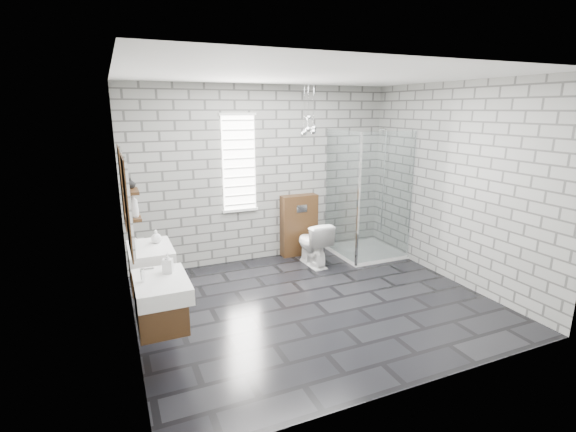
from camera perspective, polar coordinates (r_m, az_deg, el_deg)
floor at (r=5.33m, az=3.70°, el=-11.80°), size 4.20×3.60×0.02m
ceiling at (r=4.79m, az=4.25°, el=18.78°), size 4.20×3.60×0.02m
wall_back at (r=6.52m, az=-3.37°, el=5.66°), size 4.20×0.02×2.70m
wall_front at (r=3.43m, az=17.93°, el=-3.17°), size 4.20×0.02×2.70m
wall_left at (r=4.36m, az=-21.53°, el=0.22°), size 0.02×3.60×2.70m
wall_right at (r=6.13m, az=21.83°, el=4.08°), size 0.02×3.60×2.70m
vanity_left at (r=4.02m, az=-17.48°, el=-9.53°), size 0.47×0.70×1.57m
vanity_right at (r=4.95m, az=-18.76°, el=-5.07°), size 0.47×0.70×1.57m
shelf_lower at (r=4.32m, az=-20.41°, el=-0.21°), size 0.14×0.30×0.03m
shelf_upper at (r=4.27m, az=-20.71°, el=3.17°), size 0.14×0.30×0.03m
window at (r=6.34m, az=-6.73°, el=7.16°), size 0.56×0.05×1.48m
cistern_panel at (r=6.81m, az=1.51°, el=-1.26°), size 0.60×0.20×1.00m
flush_plate at (r=6.64m, az=1.91°, el=1.01°), size 0.18×0.01×0.12m
shower_enclosure at (r=6.82m, az=10.52°, el=-1.44°), size 1.00×1.00×2.03m
pendant_cluster at (r=6.27m, az=2.94°, el=12.05°), size 0.26×0.26×0.74m
toilet at (r=6.41m, az=3.45°, el=-3.75°), size 0.41×0.69×0.69m
soap_bottle_a at (r=4.09m, az=-16.17°, el=-6.13°), size 0.11×0.12×0.20m
soap_bottle_b at (r=5.01m, az=-17.59°, el=-2.68°), size 0.13×0.13×0.15m
soap_bottle_c at (r=4.25m, az=-20.40°, el=1.42°), size 0.10×0.10×0.24m
vase at (r=4.34m, az=-20.73°, el=4.22°), size 0.11×0.11×0.10m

